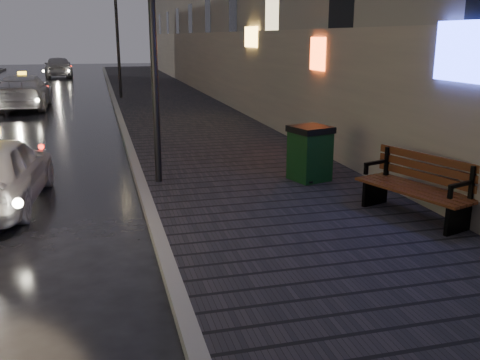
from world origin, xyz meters
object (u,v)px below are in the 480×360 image
at_px(lamp_near, 152,11).
at_px(taxi_mid, 24,92).
at_px(lamp_far, 117,26).
at_px(trash_bin, 310,153).
at_px(bench, 418,186).
at_px(car_far, 58,67).

height_order(lamp_near, taxi_mid, lamp_near).
relative_size(lamp_far, trash_bin, 4.73).
xyz_separation_m(lamp_far, trash_bin, (3.02, -16.68, -2.77)).
bearing_deg(trash_bin, bench, -88.44).
bearing_deg(lamp_near, lamp_far, 90.00).
xyz_separation_m(bench, car_far, (-7.67, 36.15, 0.13)).
height_order(lamp_far, car_far, lamp_far).
height_order(bench, trash_bin, trash_bin).
bearing_deg(car_far, trash_bin, 94.81).
bearing_deg(taxi_mid, bench, 114.81).
distance_m(bench, car_far, 36.95).
xyz_separation_m(taxi_mid, car_far, (0.30, 18.82, 0.07)).
relative_size(lamp_near, taxi_mid, 1.06).
distance_m(taxi_mid, car_far, 18.83).
distance_m(lamp_far, bench, 19.90).
bearing_deg(trash_bin, lamp_near, 151.75).
relative_size(bench, car_far, 0.46).
bearing_deg(trash_bin, lamp_far, 84.66).
xyz_separation_m(bench, taxi_mid, (-7.96, 17.33, 0.06)).
xyz_separation_m(lamp_far, car_far, (-3.83, 16.83, -2.70)).
bearing_deg(lamp_near, bench, -40.87).
distance_m(bench, trash_bin, 2.76).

